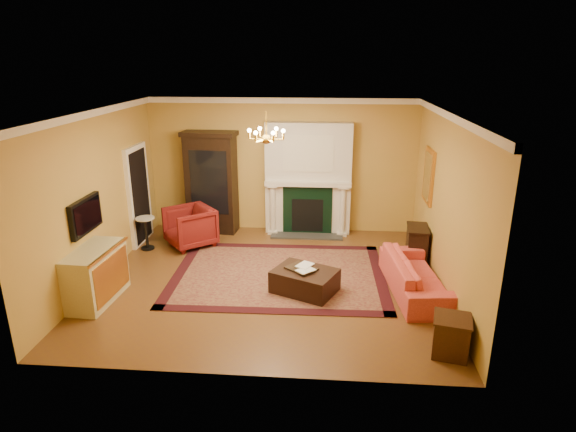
# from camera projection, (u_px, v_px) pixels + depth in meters

# --- Properties ---
(floor) EXTENTS (6.00, 5.50, 0.02)m
(floor) POSITION_uv_depth(u_px,v_px,m) (268.00, 280.00, 8.70)
(floor) COLOR brown
(floor) RESTS_ON ground
(ceiling) EXTENTS (6.00, 5.50, 0.02)m
(ceiling) POSITION_uv_depth(u_px,v_px,m) (266.00, 111.00, 7.75)
(ceiling) COLOR white
(ceiling) RESTS_ON wall_back
(wall_back) EXTENTS (6.00, 0.02, 3.00)m
(wall_back) POSITION_uv_depth(u_px,v_px,m) (282.00, 166.00, 10.83)
(wall_back) COLOR gold
(wall_back) RESTS_ON floor
(wall_front) EXTENTS (6.00, 0.02, 3.00)m
(wall_front) POSITION_uv_depth(u_px,v_px,m) (239.00, 268.00, 5.61)
(wall_front) COLOR gold
(wall_front) RESTS_ON floor
(wall_left) EXTENTS (0.02, 5.50, 3.00)m
(wall_left) POSITION_uv_depth(u_px,v_px,m) (97.00, 197.00, 8.45)
(wall_left) COLOR gold
(wall_left) RESTS_ON floor
(wall_right) EXTENTS (0.02, 5.50, 3.00)m
(wall_right) POSITION_uv_depth(u_px,v_px,m) (447.00, 205.00, 7.99)
(wall_right) COLOR gold
(wall_right) RESTS_ON floor
(fireplace) EXTENTS (1.90, 0.70, 2.50)m
(fireplace) POSITION_uv_depth(u_px,v_px,m) (308.00, 181.00, 10.71)
(fireplace) COLOR silver
(fireplace) RESTS_ON wall_back
(crown_molding) EXTENTS (6.00, 5.50, 0.12)m
(crown_molding) POSITION_uv_depth(u_px,v_px,m) (273.00, 109.00, 8.67)
(crown_molding) COLOR white
(crown_molding) RESTS_ON ceiling
(doorway) EXTENTS (0.08, 1.05, 2.10)m
(doorway) POSITION_uv_depth(u_px,v_px,m) (139.00, 195.00, 10.20)
(doorway) COLOR white
(doorway) RESTS_ON wall_left
(tv_panel) EXTENTS (0.09, 0.95, 0.58)m
(tv_panel) POSITION_uv_depth(u_px,v_px,m) (86.00, 215.00, 7.93)
(tv_panel) COLOR black
(tv_panel) RESTS_ON wall_left
(gilt_mirror) EXTENTS (0.06, 0.76, 1.05)m
(gilt_mirror) POSITION_uv_depth(u_px,v_px,m) (428.00, 176.00, 9.27)
(gilt_mirror) COLOR gold
(gilt_mirror) RESTS_ON wall_right
(chandelier) EXTENTS (0.63, 0.55, 0.53)m
(chandelier) POSITION_uv_depth(u_px,v_px,m) (266.00, 136.00, 7.87)
(chandelier) COLOR gold
(chandelier) RESTS_ON ceiling
(oriental_rug) EXTENTS (3.96, 3.00, 0.02)m
(oriental_rug) POSITION_uv_depth(u_px,v_px,m) (279.00, 274.00, 8.91)
(oriental_rug) COLOR #4A101A
(oriental_rug) RESTS_ON floor
(china_cabinet) EXTENTS (1.14, 0.60, 2.19)m
(china_cabinet) POSITION_uv_depth(u_px,v_px,m) (212.00, 185.00, 10.82)
(china_cabinet) COLOR black
(china_cabinet) RESTS_ON floor
(wingback_armchair) EXTENTS (1.22, 1.23, 0.92)m
(wingback_armchair) POSITION_uv_depth(u_px,v_px,m) (190.00, 225.00, 10.14)
(wingback_armchair) COLOR maroon
(wingback_armchair) RESTS_ON floor
(pedestal_table) EXTENTS (0.39, 0.39, 0.69)m
(pedestal_table) POSITION_uv_depth(u_px,v_px,m) (146.00, 231.00, 9.97)
(pedestal_table) COLOR black
(pedestal_table) RESTS_ON floor
(commode) EXTENTS (0.64, 1.24, 0.90)m
(commode) POSITION_uv_depth(u_px,v_px,m) (95.00, 275.00, 7.84)
(commode) COLOR beige
(commode) RESTS_ON floor
(coral_sofa) EXTENTS (0.83, 2.13, 0.81)m
(coral_sofa) POSITION_uv_depth(u_px,v_px,m) (416.00, 270.00, 8.14)
(coral_sofa) COLOR #E75249
(coral_sofa) RESTS_ON floor
(end_table) EXTENTS (0.54, 0.54, 0.52)m
(end_table) POSITION_uv_depth(u_px,v_px,m) (451.00, 337.00, 6.46)
(end_table) COLOR #381C0F
(end_table) RESTS_ON floor
(console_table) EXTENTS (0.42, 0.67, 0.71)m
(console_table) POSITION_uv_depth(u_px,v_px,m) (417.00, 246.00, 9.32)
(console_table) COLOR black
(console_table) RESTS_ON floor
(leather_ottoman) EXTENTS (1.23, 1.10, 0.38)m
(leather_ottoman) POSITION_uv_depth(u_px,v_px,m) (305.00, 281.00, 8.21)
(leather_ottoman) COLOR black
(leather_ottoman) RESTS_ON oriental_rug
(ottoman_tray) EXTENTS (0.61, 0.59, 0.03)m
(ottoman_tray) POSITION_uv_depth(u_px,v_px,m) (301.00, 268.00, 8.19)
(ottoman_tray) COLOR black
(ottoman_tray) RESTS_ON leather_ottoman
(book_a) EXTENTS (0.21, 0.14, 0.31)m
(book_a) POSITION_uv_depth(u_px,v_px,m) (299.00, 256.00, 8.25)
(book_a) COLOR gray
(book_a) RESTS_ON ottoman_tray
(book_b) EXTENTS (0.16, 0.18, 0.30)m
(book_b) POSITION_uv_depth(u_px,v_px,m) (302.00, 261.00, 8.08)
(book_b) COLOR gray
(book_b) RESTS_ON ottoman_tray
(topiary_left) EXTENTS (0.16, 0.16, 0.43)m
(topiary_left) POSITION_uv_depth(u_px,v_px,m) (277.00, 169.00, 10.63)
(topiary_left) COLOR tan
(topiary_left) RESTS_ON fireplace
(topiary_right) EXTENTS (0.15, 0.15, 0.41)m
(topiary_right) POSITION_uv_depth(u_px,v_px,m) (339.00, 171.00, 10.53)
(topiary_right) COLOR tan
(topiary_right) RESTS_ON fireplace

